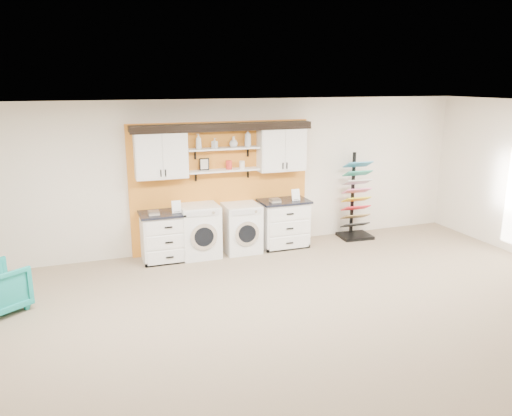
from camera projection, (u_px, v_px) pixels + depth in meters
name	position (u px, v px, depth m)	size (l,w,h in m)	color
floor	(313.00, 348.00, 6.00)	(10.00, 10.00, 0.00)	gray
ceiling	(321.00, 111.00, 5.31)	(10.00, 10.00, 0.00)	white
wall_back	(221.00, 175.00, 9.30)	(10.00, 10.00, 0.00)	beige
accent_panel	(222.00, 186.00, 9.32)	(3.40, 0.07, 2.40)	orange
upper_cabinet_left	(161.00, 154.00, 8.63)	(0.90, 0.35, 0.84)	white
upper_cabinet_right	(281.00, 148.00, 9.36)	(0.90, 0.35, 0.84)	white
shelf_lower	(224.00, 170.00, 9.09)	(1.32, 0.28, 0.03)	white
shelf_upper	(223.00, 148.00, 8.99)	(1.32, 0.28, 0.03)	white
crown_molding	(223.00, 126.00, 8.90)	(3.30, 0.41, 0.13)	black
picture_frame	(204.00, 164.00, 8.99)	(0.18, 0.02, 0.22)	black
canister_red	(229.00, 165.00, 9.10)	(0.11, 0.11, 0.16)	red
canister_cream	(242.00, 165.00, 9.18)	(0.10, 0.10, 0.14)	silver
base_cabinet_left	(166.00, 236.00, 8.85)	(0.90, 0.66, 0.88)	white
base_cabinet_right	(283.00, 223.00, 9.58)	(0.94, 0.66, 0.92)	white
washer	(199.00, 231.00, 9.03)	(0.69, 0.71, 0.96)	white
dryer	(241.00, 228.00, 9.30)	(0.65, 0.71, 0.91)	white
sample_rack	(355.00, 211.00, 10.11)	(0.66, 0.56, 1.73)	black
soap_bottle_a	(199.00, 141.00, 8.81)	(0.10, 0.10, 0.27)	silver
soap_bottle_b	(215.00, 143.00, 8.91)	(0.08, 0.08, 0.18)	silver
soap_bottle_c	(233.00, 142.00, 9.02)	(0.15, 0.15, 0.19)	silver
soap_bottle_d	(248.00, 138.00, 9.10)	(0.12, 0.12, 0.32)	silver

